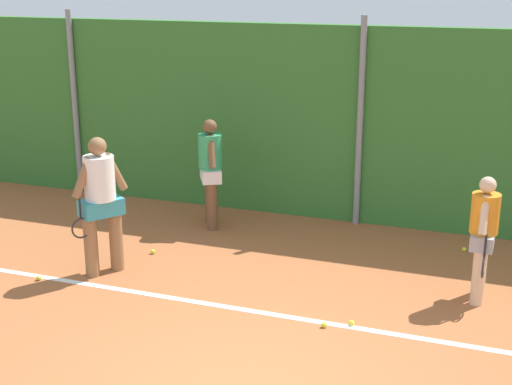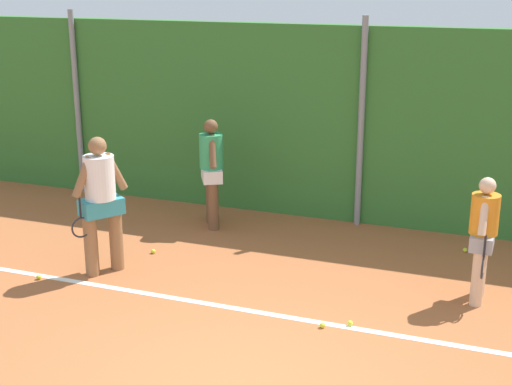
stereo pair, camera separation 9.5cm
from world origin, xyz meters
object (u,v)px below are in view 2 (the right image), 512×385
at_px(player_foreground_near, 101,198).
at_px(player_backcourt_far, 212,167).
at_px(tennis_ball_0, 39,277).
at_px(tennis_ball_3, 94,217).
at_px(tennis_ball_6, 322,325).
at_px(tennis_ball_12, 350,323).
at_px(tennis_ball_1, 465,250).
at_px(tennis_ball_10, 153,251).
at_px(player_midcourt, 483,233).

xyz_separation_m(player_foreground_near, player_backcourt_far, (0.63, 2.22, -0.08)).
bearing_deg(tennis_ball_0, tennis_ball_3, 105.54).
distance_m(tennis_ball_6, tennis_ball_12, 0.33).
height_order(player_foreground_near, player_backcourt_far, player_foreground_near).
xyz_separation_m(player_backcourt_far, tennis_ball_0, (-1.33, -2.76, -0.95)).
height_order(tennis_ball_1, tennis_ball_10, same).
relative_size(player_foreground_near, tennis_ball_6, 28.64).
bearing_deg(player_midcourt, tennis_ball_0, -74.88).
height_order(tennis_ball_1, tennis_ball_6, same).
distance_m(player_foreground_near, tennis_ball_1, 5.28).
relative_size(player_midcourt, tennis_ball_12, 24.16).
height_order(tennis_ball_0, tennis_ball_10, same).
distance_m(tennis_ball_1, tennis_ball_12, 3.02).
height_order(player_midcourt, tennis_ball_10, player_midcourt).
height_order(tennis_ball_6, tennis_ball_12, same).
bearing_deg(player_backcourt_far, tennis_ball_3, -107.64).
xyz_separation_m(player_foreground_near, tennis_ball_6, (3.22, -0.53, -1.03)).
bearing_deg(tennis_ball_3, tennis_ball_12, -24.35).
height_order(player_backcourt_far, tennis_ball_1, player_backcourt_far).
relative_size(tennis_ball_0, tennis_ball_10, 1.00).
height_order(tennis_ball_0, tennis_ball_6, same).
height_order(tennis_ball_0, tennis_ball_3, same).
distance_m(player_midcourt, tennis_ball_12, 2.00).
bearing_deg(tennis_ball_0, player_midcourt, 14.06).
distance_m(player_foreground_near, tennis_ball_0, 1.35).
xyz_separation_m(player_foreground_near, tennis_ball_1, (4.56, 2.46, -1.03)).
height_order(tennis_ball_3, tennis_ball_10, same).
relative_size(tennis_ball_3, tennis_ball_12, 1.00).
distance_m(player_foreground_near, tennis_ball_3, 2.49).
height_order(tennis_ball_10, tennis_ball_12, same).
height_order(player_backcourt_far, tennis_ball_0, player_backcourt_far).
bearing_deg(tennis_ball_10, tennis_ball_1, 20.96).
bearing_deg(tennis_ball_3, tennis_ball_10, -31.19).
bearing_deg(tennis_ball_1, player_backcourt_far, -176.61).
distance_m(tennis_ball_3, tennis_ball_10, 1.93).
relative_size(tennis_ball_0, tennis_ball_1, 1.00).
xyz_separation_m(tennis_ball_0, tennis_ball_3, (-0.65, 2.35, 0.00)).
relative_size(player_backcourt_far, tennis_ball_6, 26.50).
bearing_deg(tennis_ball_6, player_midcourt, 40.67).
height_order(tennis_ball_3, tennis_ball_6, same).
relative_size(tennis_ball_6, tennis_ball_12, 1.00).
xyz_separation_m(tennis_ball_1, tennis_ball_10, (-4.27, -1.63, 0.00)).
xyz_separation_m(tennis_ball_1, tennis_ball_12, (-1.05, -2.84, 0.00)).
bearing_deg(tennis_ball_6, tennis_ball_3, 152.74).
distance_m(tennis_ball_0, tennis_ball_1, 6.05).
height_order(player_foreground_near, tennis_ball_1, player_foreground_near).
distance_m(player_backcourt_far, tennis_ball_6, 3.90).
xyz_separation_m(tennis_ball_0, tennis_ball_10, (0.99, 1.36, 0.00)).
height_order(player_midcourt, tennis_ball_1, player_midcourt).
bearing_deg(tennis_ball_1, tennis_ball_12, -110.32).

